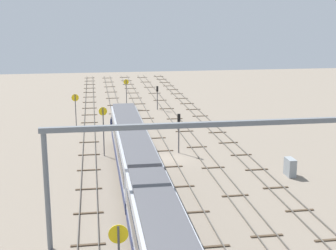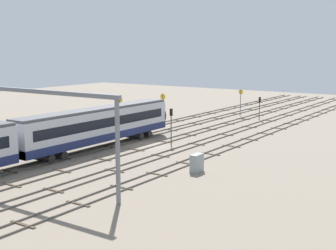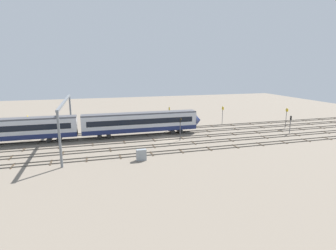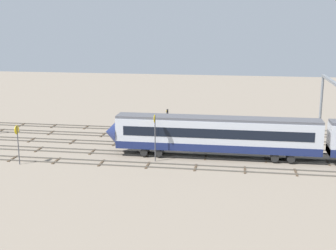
% 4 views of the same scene
% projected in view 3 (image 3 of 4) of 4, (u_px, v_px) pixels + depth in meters
% --- Properties ---
extents(ground_plane, '(157.60, 157.60, 0.00)m').
position_uv_depth(ground_plane, '(168.00, 139.00, 54.36)').
color(ground_plane, gray).
extents(track_near_foreground, '(141.60, 2.40, 0.16)m').
position_uv_depth(track_near_foreground, '(181.00, 151.00, 46.39)').
color(track_near_foreground, '#59544C').
rests_on(track_near_foreground, ground).
extents(track_second_near, '(141.60, 2.40, 0.16)m').
position_uv_depth(track_second_near, '(174.00, 144.00, 50.37)').
color(track_second_near, '#59544C').
rests_on(track_second_near, ground).
extents(track_middle, '(141.60, 2.40, 0.16)m').
position_uv_depth(track_middle, '(168.00, 139.00, 54.34)').
color(track_middle, '#59544C').
rests_on(track_middle, ground).
extents(track_with_train, '(141.60, 2.40, 0.16)m').
position_uv_depth(track_with_train, '(163.00, 134.00, 58.32)').
color(track_with_train, '#59544C').
rests_on(track_with_train, ground).
extents(track_far_background, '(141.60, 2.40, 0.16)m').
position_uv_depth(track_far_background, '(158.00, 129.00, 62.29)').
color(track_far_background, '#59544C').
rests_on(track_far_background, ground).
extents(train, '(75.20, 3.24, 4.80)m').
position_uv_depth(train, '(13.00, 131.00, 50.08)').
color(train, '#B7BCC6').
rests_on(train, ground).
extents(overhead_gantry, '(0.40, 22.59, 8.48)m').
position_uv_depth(overhead_gantry, '(65.00, 111.00, 47.88)').
color(overhead_gantry, slate).
rests_on(overhead_gantry, ground).
extents(speed_sign_near_foreground, '(0.14, 0.92, 5.55)m').
position_uv_depth(speed_sign_near_foreground, '(169.00, 115.00, 60.53)').
color(speed_sign_near_foreground, '#4C4C51').
rests_on(speed_sign_near_foreground, ground).
extents(speed_sign_mid_trackside, '(0.14, 1.01, 4.56)m').
position_uv_depth(speed_sign_mid_trackside, '(223.00, 112.00, 67.94)').
color(speed_sign_mid_trackside, '#4C4C51').
rests_on(speed_sign_mid_trackside, ground).
extents(speed_sign_far_trackside, '(0.14, 0.88, 4.74)m').
position_uv_depth(speed_sign_far_trackside, '(286.00, 115.00, 63.76)').
color(speed_sign_far_trackside, '#4C4C51').
rests_on(speed_sign_far_trackside, ground).
extents(speed_sign_distant_end, '(0.14, 1.05, 4.99)m').
position_uv_depth(speed_sign_distant_end, '(28.00, 124.00, 52.83)').
color(speed_sign_distant_end, '#4C4C51').
rests_on(speed_sign_distant_end, ground).
extents(signal_light_trackside_approach, '(0.31, 0.32, 3.90)m').
position_uv_depth(signal_light_trackside_approach, '(291.00, 122.00, 58.54)').
color(signal_light_trackside_approach, '#4C4C51').
rests_on(signal_light_trackside_approach, ground).
extents(signal_light_trackside_departure, '(0.31, 0.32, 4.55)m').
position_uv_depth(signal_light_trackside_departure, '(180.00, 126.00, 52.68)').
color(signal_light_trackside_departure, '#4C4C51').
rests_on(signal_light_trackside_departure, ground).
extents(relay_cabinet, '(1.55, 0.74, 1.76)m').
position_uv_depth(relay_cabinet, '(141.00, 155.00, 41.78)').
color(relay_cabinet, gray).
rests_on(relay_cabinet, ground).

